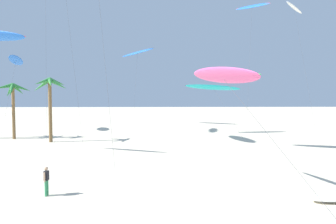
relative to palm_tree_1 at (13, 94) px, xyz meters
name	(u,v)px	position (x,y,z in m)	size (l,w,h in m)	color
palm_tree_1	(13,94)	(0.00, 0.00, 0.00)	(4.31, 4.14, 7.28)	brown
palm_tree_3	(50,90)	(5.77, -2.86, 0.52)	(4.17, 4.21, 7.84)	brown
flying_kite_1	(294,8)	(40.63, 9.24, 13.96)	(4.80, 4.51, 20.76)	white
flying_kite_4	(252,6)	(35.53, 15.10, 15.78)	(5.24, 11.34, 22.59)	blue
flying_kite_5	(222,75)	(22.45, -23.04, 1.00)	(5.69, 9.60, 7.56)	#EA5193
flying_kite_7	(213,87)	(26.93, 5.05, 1.06)	(8.61, 7.27, 7.53)	#19B2B7
flying_kite_10	(137,53)	(14.79, 18.49, 7.98)	(7.10, 8.91, 14.71)	blue
flying_kite_11	(16,60)	(-3.60, 8.97, 5.39)	(1.57, 9.31, 12.11)	blue
person_foreground_walker	(46,180)	(12.58, -23.05, -4.89)	(0.24, 0.51, 1.66)	#338E56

